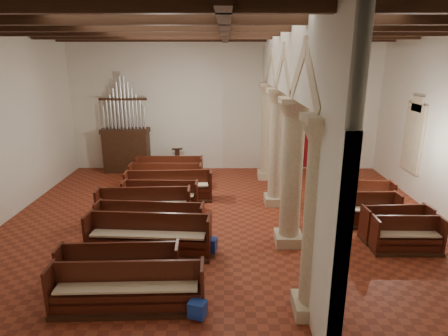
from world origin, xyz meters
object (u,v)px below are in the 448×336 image
pipe_organ (126,142)px  aisle_pew_0 (406,240)px  lectern (177,161)px  processional_banner (346,156)px  nave_pew_0 (128,295)px

pipe_organ → aisle_pew_0: size_ratio=2.41×
pipe_organ → lectern: bearing=-0.3°
processional_banner → nave_pew_0: bearing=-132.8°
processional_banner → aisle_pew_0: size_ratio=1.12×
pipe_organ → nave_pew_0: bearing=-75.7°
pipe_organ → nave_pew_0: pipe_organ is taller
aisle_pew_0 → processional_banner: bearing=85.8°
processional_banner → aisle_pew_0: processional_banner is taller
lectern → processional_banner: bearing=-10.7°
lectern → aisle_pew_0: 10.28m
processional_banner → nave_pew_0: (-7.46, -9.92, -0.41)m
lectern → processional_banner: (7.69, -0.01, 0.27)m
nave_pew_0 → aisle_pew_0: (6.87, 2.49, -0.01)m
lectern → aisle_pew_0: (7.09, -7.44, -0.15)m
lectern → nave_pew_0: (0.23, -9.93, -0.14)m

